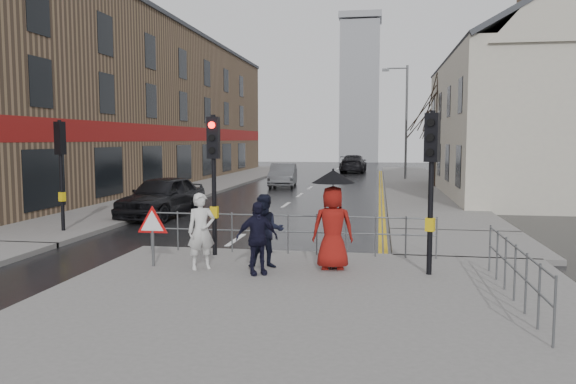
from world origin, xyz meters
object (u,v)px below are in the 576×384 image
(pedestrian_a, at_px, (201,231))
(car_mid, at_px, (283,175))
(pedestrian_with_umbrella, at_px, (333,217))
(pedestrian_b, at_px, (266,231))
(pedestrian_d, at_px, (257,238))
(car_parked, at_px, (162,196))

(pedestrian_a, relative_size, car_mid, 0.38)
(pedestrian_with_umbrella, bearing_deg, pedestrian_a, -171.05)
(pedestrian_b, bearing_deg, car_mid, 86.56)
(pedestrian_a, distance_m, car_mid, 23.00)
(pedestrian_with_umbrella, bearing_deg, pedestrian_d, -154.27)
(pedestrian_b, bearing_deg, pedestrian_a, -178.45)
(pedestrian_a, distance_m, pedestrian_b, 1.40)
(pedestrian_a, relative_size, pedestrian_d, 1.08)
(pedestrian_b, xyz_separation_m, pedestrian_d, (-0.07, -0.62, -0.04))
(pedestrian_d, distance_m, car_mid, 23.44)
(pedestrian_with_umbrella, bearing_deg, car_mid, 102.43)
(pedestrian_with_umbrella, distance_m, car_mid, 23.00)
(pedestrian_b, distance_m, pedestrian_with_umbrella, 1.50)
(car_parked, bearing_deg, car_mid, 87.92)
(pedestrian_a, bearing_deg, pedestrian_with_umbrella, -21.23)
(pedestrian_d, bearing_deg, car_parked, 94.29)
(car_parked, bearing_deg, pedestrian_with_umbrella, -41.99)
(pedestrian_b, bearing_deg, car_parked, 112.37)
(car_parked, xyz_separation_m, car_mid, (2.22, 14.29, -0.07))
(pedestrian_d, bearing_deg, pedestrian_with_umbrella, -2.38)
(pedestrian_a, xyz_separation_m, car_parked, (-4.35, 8.61, -0.18))
(pedestrian_with_umbrella, distance_m, car_parked, 10.88)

